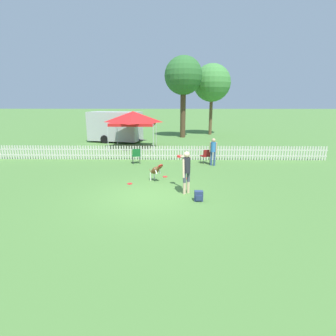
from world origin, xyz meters
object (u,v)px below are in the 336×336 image
(leaping_dog, at_px, (156,170))
(frisbee_near_handler, at_px, (188,178))
(canopy_tent_main, at_px, (133,118))
(frisbee_near_dog, at_px, (165,177))
(equipment_trailer, at_px, (115,126))
(spectator_standing, at_px, (213,149))
(frisbee_midfield, at_px, (130,184))
(backpack_on_grass, at_px, (199,196))
(folding_chair_center, at_px, (136,155))
(tree_right_grove, at_px, (212,83))
(handler_person, at_px, (186,167))
(folding_chair_blue_left, at_px, (206,155))
(tree_left_grove, at_px, (183,76))

(leaping_dog, height_order, frisbee_near_handler, leaping_dog)
(leaping_dog, relative_size, canopy_tent_main, 0.27)
(frisbee_near_dog, height_order, equipment_trailer, equipment_trailer)
(canopy_tent_main, xyz_separation_m, spectator_standing, (5.17, -5.47, -1.35))
(frisbee_midfield, bearing_deg, backpack_on_grass, -34.71)
(frisbee_near_handler, distance_m, equipment_trailer, 12.75)
(backpack_on_grass, bearing_deg, frisbee_near_dog, 112.99)
(frisbee_midfield, height_order, folding_chair_center, folding_chair_center)
(frisbee_near_dog, distance_m, tree_right_grove, 17.85)
(leaping_dog, bearing_deg, folding_chair_center, -107.79)
(spectator_standing, bearing_deg, backpack_on_grass, 99.80)
(folding_chair_center, bearing_deg, handler_person, 102.97)
(leaping_dog, bearing_deg, spectator_standing, -173.62)
(frisbee_near_dog, relative_size, frisbee_midfield, 1.00)
(folding_chair_blue_left, bearing_deg, handler_person, 52.54)
(frisbee_near_handler, xyz_separation_m, tree_left_grove, (0.27, 14.44, 5.73))
(spectator_standing, bearing_deg, equipment_trailer, -26.96)
(handler_person, relative_size, backpack_on_grass, 4.43)
(frisbee_near_handler, height_order, tree_left_grove, tree_left_grove)
(equipment_trailer, bearing_deg, frisbee_midfield, -61.30)
(leaping_dog, height_order, folding_chair_center, folding_chair_center)
(handler_person, relative_size, folding_chair_center, 1.86)
(frisbee_midfield, relative_size, folding_chair_center, 0.25)
(handler_person, bearing_deg, spectator_standing, 30.22)
(folding_chair_center, bearing_deg, tree_left_grove, -119.67)
(frisbee_midfield, bearing_deg, leaping_dog, 20.55)
(folding_chair_blue_left, bearing_deg, canopy_tent_main, -68.22)
(frisbee_midfield, bearing_deg, frisbee_near_dog, 36.87)
(leaping_dog, distance_m, folding_chair_blue_left, 4.38)
(handler_person, height_order, frisbee_midfield, handler_person)
(folding_chair_center, xyz_separation_m, equipment_trailer, (-2.96, 8.37, 0.83))
(backpack_on_grass, distance_m, tree_right_grove, 20.43)
(frisbee_midfield, height_order, spectator_standing, spectator_standing)
(folding_chair_center, xyz_separation_m, tree_left_grove, (3.04, 11.49, 5.21))
(frisbee_midfield, xyz_separation_m, equipment_trailer, (-3.18, 12.15, 1.35))
(frisbee_midfield, relative_size, backpack_on_grass, 0.59)
(handler_person, distance_m, spectator_standing, 4.87)
(handler_person, distance_m, tree_left_grove, 17.06)
(folding_chair_blue_left, xyz_separation_m, tree_right_grove, (2.12, 13.69, 4.80))
(frisbee_near_handler, relative_size, folding_chair_center, 0.25)
(canopy_tent_main, distance_m, spectator_standing, 7.65)
(handler_person, distance_m, leaping_dog, 2.05)
(handler_person, xyz_separation_m, backpack_on_grass, (0.42, -0.82, -0.85))
(frisbee_near_handler, xyz_separation_m, equipment_trailer, (-5.73, 11.31, 1.35))
(handler_person, bearing_deg, tree_left_grove, 49.15)
(backpack_on_grass, xyz_separation_m, tree_right_grove, (3.08, 19.54, 5.11))
(folding_chair_blue_left, distance_m, tree_left_grove, 12.55)
(frisbee_near_handler, bearing_deg, folding_chair_center, 133.26)
(canopy_tent_main, bearing_deg, backpack_on_grass, -70.33)
(frisbee_near_handler, xyz_separation_m, backpack_on_grass, (0.24, -2.78, 0.17))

